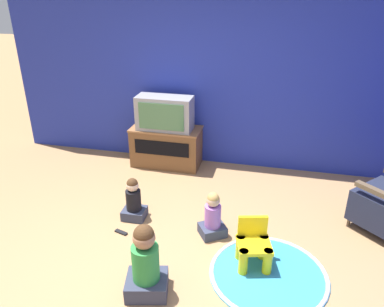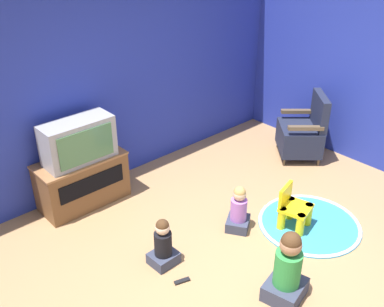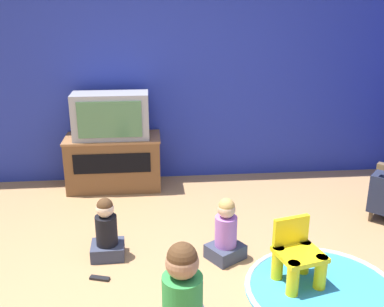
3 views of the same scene
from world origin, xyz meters
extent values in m
cube|color=#23339E|center=(-0.09, 2.51, 1.35)|extent=(5.81, 0.12, 2.71)
cube|color=brown|center=(-0.58, 2.21, 0.29)|extent=(0.99, 0.46, 0.58)
cube|color=#90603A|center=(-0.58, 2.21, 0.57)|extent=(1.01, 0.47, 0.02)
cube|color=black|center=(-0.58, 1.97, 0.36)|extent=(0.79, 0.01, 0.21)
cube|color=#939399|center=(-0.58, 2.17, 0.82)|extent=(0.78, 0.33, 0.48)
cube|color=#47754C|center=(-0.58, 2.00, 0.82)|extent=(0.64, 0.02, 0.37)
cylinder|color=brown|center=(1.86, 1.18, 0.05)|extent=(0.04, 0.04, 0.10)
cylinder|color=yellow|center=(0.78, 0.14, 0.13)|extent=(0.09, 0.09, 0.26)
cylinder|color=yellow|center=(1.00, 0.20, 0.13)|extent=(0.09, 0.09, 0.26)
cylinder|color=yellow|center=(0.73, 0.35, 0.13)|extent=(0.09, 0.09, 0.26)
cylinder|color=yellow|center=(0.95, 0.40, 0.13)|extent=(0.09, 0.09, 0.26)
cube|color=yellow|center=(0.87, 0.27, 0.25)|extent=(0.38, 0.37, 0.04)
cube|color=yellow|center=(0.83, 0.40, 0.37)|extent=(0.28, 0.10, 0.21)
cylinder|color=teal|center=(1.02, 0.18, 0.01)|extent=(1.11, 1.11, 0.01)
torus|color=silver|center=(1.02, 0.18, 0.01)|extent=(1.10, 1.10, 0.04)
cube|color=#33384C|center=(-0.54, 0.78, 0.06)|extent=(0.27, 0.24, 0.11)
cylinder|color=black|center=(-0.54, 0.78, 0.24)|extent=(0.17, 0.17, 0.24)
sphere|color=beige|center=(-0.54, 0.78, 0.42)|extent=(0.14, 0.14, 0.14)
sphere|color=#472D19|center=(-0.54, 0.78, 0.45)|extent=(0.13, 0.13, 0.13)
cylinder|color=#2D8C3F|center=(-0.01, -0.28, 0.32)|extent=(0.24, 0.24, 0.34)
sphere|color=#9E7051|center=(-0.01, -0.28, 0.58)|extent=(0.19, 0.19, 0.19)
sphere|color=#472D19|center=(-0.01, -0.28, 0.62)|extent=(0.18, 0.18, 0.18)
cube|color=#33384C|center=(0.40, 0.67, 0.06)|extent=(0.35, 0.34, 0.12)
cylinder|color=#A566BF|center=(0.40, 0.67, 0.24)|extent=(0.17, 0.17, 0.25)
sphere|color=#D8AD8C|center=(0.40, 0.67, 0.43)|extent=(0.14, 0.14, 0.14)
sphere|color=tan|center=(0.40, 0.67, 0.46)|extent=(0.13, 0.13, 0.13)
cube|color=black|center=(-0.58, 0.46, 0.01)|extent=(0.16, 0.09, 0.02)
camera|label=1|loc=(0.94, -2.62, 2.50)|focal=35.00mm
camera|label=2|loc=(-2.57, -1.88, 3.03)|focal=42.00mm
camera|label=3|loc=(-0.16, -2.43, 1.97)|focal=42.00mm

